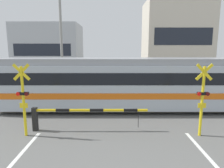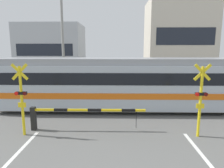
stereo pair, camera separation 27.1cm
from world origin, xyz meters
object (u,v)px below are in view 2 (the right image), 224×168
crossing_barrier_near (67,114)px  crossing_barrier_far (138,87)px  crossing_signal_left (22,96)px  pedestrian (98,77)px  crossing_signal_right (201,97)px  commuter_train (138,82)px

crossing_barrier_near → crossing_barrier_far: 7.55m
crossing_barrier_near → crossing_signal_left: 1.98m
pedestrian → crossing_signal_left: bearing=-100.7°
crossing_signal_right → pedestrian: (-5.13, 10.94, -0.68)m
pedestrian → crossing_barrier_far: bearing=-48.6°
crossing_signal_left → pedestrian: crossing_signal_left is taller
commuter_train → crossing_barrier_far: 3.37m
pedestrian → crossing_signal_right: bearing=-64.9°
commuter_train → crossing_signal_left: commuter_train is taller
crossing_barrier_near → commuter_train: bearing=43.9°
crossing_barrier_far → pedestrian: 5.20m
crossing_barrier_near → crossing_signal_left: (-1.69, -0.52, 0.89)m
crossing_barrier_far → pedestrian: size_ratio=2.98×
crossing_signal_left → commuter_train: bearing=36.8°
commuter_train → crossing_barrier_near: 4.82m
commuter_train → crossing_signal_left: (-5.11, -3.82, 0.02)m
crossing_signal_left → pedestrian: size_ratio=1.77×
commuter_train → pedestrian: commuter_train is taller
pedestrian → commuter_train: bearing=-66.9°
crossing_signal_right → crossing_signal_left: bearing=180.0°
crossing_barrier_near → crossing_signal_left: bearing=-162.8°
crossing_signal_left → pedestrian: (2.07, 10.94, -0.68)m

